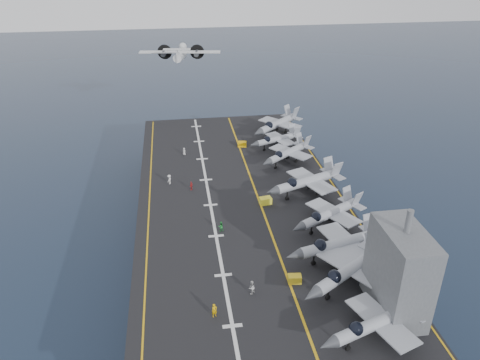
{
  "coord_description": "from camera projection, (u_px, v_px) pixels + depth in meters",
  "views": [
    {
      "loc": [
        -11.42,
        -72.96,
        53.51
      ],
      "look_at": [
        0.0,
        4.0,
        13.0
      ],
      "focal_mm": 35.0,
      "sensor_mm": 36.0,
      "label": 1
    }
  ],
  "objects": [
    {
      "name": "crew_1",
      "position": [
        214.0,
        310.0,
        59.34
      ],
      "size": [
        1.38,
        1.13,
        1.98
      ],
      "primitive_type": "imported",
      "color": "#DEA505",
      "rests_on": "flight_deck"
    },
    {
      "name": "flight_deck",
      "position": [
        243.0,
        204.0,
        85.5
      ],
      "size": [
        38.0,
        92.0,
        0.4
      ],
      "primitive_type": "cube",
      "color": "black",
      "rests_on": "hull"
    },
    {
      "name": "deck_edge_port",
      "position": [
        149.0,
        210.0,
        83.18
      ],
      "size": [
        0.25,
        90.0,
        0.02
      ],
      "primitive_type": "cube",
      "color": "gold",
      "rests_on": "flight_deck"
    },
    {
      "name": "crew_5",
      "position": [
        184.0,
        151.0,
        103.75
      ],
      "size": [
        1.2,
        1.21,
        1.71
      ],
      "primitive_type": "imported",
      "color": "silver",
      "rests_on": "flight_deck"
    },
    {
      "name": "hull",
      "position": [
        243.0,
        227.0,
        87.9
      ],
      "size": [
        36.0,
        90.0,
        10.0
      ],
      "primitive_type": "cube",
      "color": "#56595E",
      "rests_on": "ground"
    },
    {
      "name": "transport_plane",
      "position": [
        180.0,
        57.0,
        123.78
      ],
      "size": [
        23.08,
        17.28,
        5.04
      ],
      "primitive_type": null,
      "color": "silver"
    },
    {
      "name": "fighter_jet_3",
      "position": [
        330.0,
        213.0,
        77.37
      ],
      "size": [
        17.69,
        15.74,
        5.13
      ],
      "primitive_type": null,
      "color": "#8C929B",
      "rests_on": "flight_deck"
    },
    {
      "name": "island_superstructure",
      "position": [
        401.0,
        262.0,
        57.57
      ],
      "size": [
        5.0,
        10.0,
        15.0
      ],
      "primitive_type": null,
      "color": "#56595E",
      "rests_on": "flight_deck"
    },
    {
      "name": "tow_cart_a",
      "position": [
        295.0,
        279.0,
        65.5
      ],
      "size": [
        1.99,
        1.42,
        1.12
      ],
      "primitive_type": null,
      "color": "gold",
      "rests_on": "flight_deck"
    },
    {
      "name": "fighter_jet_7",
      "position": [
        278.0,
        138.0,
        106.72
      ],
      "size": [
        15.15,
        12.71,
        4.48
      ],
      "primitive_type": null,
      "color": "#A0A9B0",
      "rests_on": "flight_deck"
    },
    {
      "name": "fighter_jet_8",
      "position": [
        278.0,
        123.0,
        114.02
      ],
      "size": [
        19.18,
        18.72,
        5.59
      ],
      "primitive_type": null,
      "color": "gray",
      "rests_on": "flight_deck"
    },
    {
      "name": "fighter_jet_2",
      "position": [
        341.0,
        242.0,
        69.48
      ],
      "size": [
        18.13,
        14.25,
        5.56
      ],
      "primitive_type": null,
      "color": "#A1AAB1",
      "rests_on": "flight_deck"
    },
    {
      "name": "crew_7",
      "position": [
        252.0,
        287.0,
        63.2
      ],
      "size": [
        1.48,
        1.4,
        2.05
      ],
      "primitive_type": "imported",
      "color": "silver",
      "rests_on": "flight_deck"
    },
    {
      "name": "fighter_jet_1",
      "position": [
        351.0,
        268.0,
        63.96
      ],
      "size": [
        19.58,
        17.89,
        5.66
      ],
      "primitive_type": null,
      "color": "gray",
      "rests_on": "flight_deck"
    },
    {
      "name": "deck_edge_stbd",
      "position": [
        340.0,
        195.0,
        87.8
      ],
      "size": [
        0.25,
        90.0,
        0.02
      ],
      "primitive_type": "cube",
      "color": "gold",
      "rests_on": "flight_deck"
    },
    {
      "name": "crew_4",
      "position": [
        191.0,
        186.0,
        89.36
      ],
      "size": [
        1.16,
        1.25,
        1.74
      ],
      "primitive_type": "imported",
      "color": "red",
      "rests_on": "flight_deck"
    },
    {
      "name": "fighter_jet_6",
      "position": [
        288.0,
        152.0,
        99.4
      ],
      "size": [
        17.14,
        16.27,
        4.96
      ],
      "primitive_type": null,
      "color": "#929AA3",
      "rests_on": "flight_deck"
    },
    {
      "name": "crew_2",
      "position": [
        221.0,
        226.0,
        76.77
      ],
      "size": [
        1.14,
        0.83,
        1.78
      ],
      "primitive_type": "imported",
      "color": "green",
      "rests_on": "flight_deck"
    },
    {
      "name": "foul_line",
      "position": [
        259.0,
        201.0,
        85.79
      ],
      "size": [
        0.35,
        90.0,
        0.02
      ],
      "primitive_type": "cube",
      "color": "gold",
      "rests_on": "flight_deck"
    },
    {
      "name": "tow_cart_c",
      "position": [
        242.0,
        144.0,
        108.05
      ],
      "size": [
        2.16,
        1.63,
        1.17
      ],
      "primitive_type": null,
      "color": "#E4A908",
      "rests_on": "flight_deck"
    },
    {
      "name": "landing_centerline",
      "position": [
        211.0,
        205.0,
        84.61
      ],
      "size": [
        0.5,
        90.0,
        0.02
      ],
      "primitive_type": "cube",
      "color": "silver",
      "rests_on": "flight_deck"
    },
    {
      "name": "fighter_jet_0",
      "position": [
        377.0,
        322.0,
        55.46
      ],
      "size": [
        17.03,
        14.04,
        5.08
      ],
      "primitive_type": null,
      "color": "gray",
      "rests_on": "flight_deck"
    },
    {
      "name": "tow_cart_b",
      "position": [
        265.0,
        201.0,
        84.76
      ],
      "size": [
        2.3,
        1.7,
        1.26
      ],
      "primitive_type": null,
      "color": "yellow",
      "rests_on": "flight_deck"
    },
    {
      "name": "fighter_jet_4",
      "position": [
        308.0,
        180.0,
        87.07
      ],
      "size": [
        19.17,
        16.16,
        5.66
      ],
      "primitive_type": null,
      "color": "#9DA4AC",
      "rests_on": "flight_deck"
    },
    {
      "name": "crew_3",
      "position": [
        169.0,
        179.0,
        91.44
      ],
      "size": [
        1.23,
        1.4,
        1.96
      ],
      "primitive_type": "imported",
      "color": "silver",
      "rests_on": "flight_deck"
    },
    {
      "name": "ground",
      "position": [
        243.0,
        249.0,
        90.21
      ],
      "size": [
        500.0,
        500.0,
        0.0
      ],
      "primitive_type": "plane",
      "color": "#142135",
      "rests_on": "ground"
    }
  ]
}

